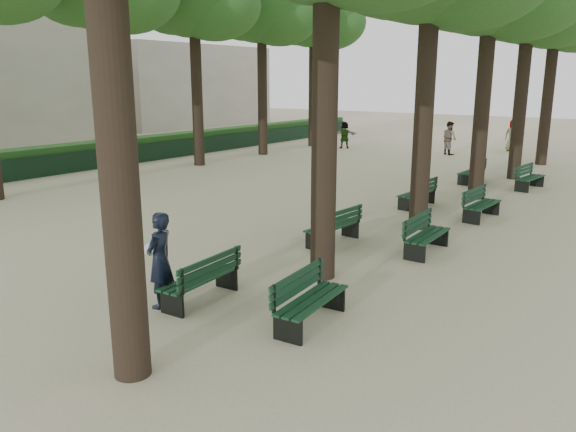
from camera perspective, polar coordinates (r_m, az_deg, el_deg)
The scene contains 19 objects.
ground at distance 10.78m, azimuth -12.17°, elevation -8.85°, with size 120.00×120.00×0.00m, color #C1B892.
tree_central_5 at distance 30.37m, azimuth 25.75°, elevation 19.18°, with size 6.00×6.00×9.95m.
tree_far_4 at distance 31.63m, azimuth -2.72°, elevation 21.08°, with size 6.00×6.00×10.45m.
tree_far_5 at distance 35.65m, azimuth 2.63°, elevation 20.24°, with size 6.00×6.00×10.45m.
bench_left_0 at distance 10.76m, azimuth -8.86°, elevation -7.18°, with size 0.70×1.84×0.92m.
bench_left_1 at distance 14.34m, azimuth 4.58°, elevation -1.73°, with size 0.70×1.84×0.92m.
bench_left_2 at distance 18.92m, azimuth 12.94°, elevation 1.75°, with size 0.68×1.83×0.92m.
bench_left_3 at distance 23.95m, azimuth 18.11°, elevation 3.88°, with size 0.63×1.82×0.92m.
bench_right_0 at distance 9.67m, azimuth 2.39°, elevation -9.48°, with size 0.73×1.84×0.92m.
bench_right_1 at distance 13.91m, azimuth 13.94°, elevation -2.59°, with size 0.63×1.82×0.92m.
bench_right_2 at distance 17.75m, azimuth 19.08°, elevation 0.56°, with size 0.67×1.83×0.92m.
bench_right_3 at distance 23.29m, azimuth 23.34°, elevation 3.17°, with size 0.78×1.86×0.92m.
man_with_map at distance 10.46m, azimuth -12.88°, elevation -4.39°, with size 0.69×0.77×1.78m.
pedestrian_a at distance 32.60m, azimuth 16.06°, elevation 7.61°, with size 0.89×0.37×1.84m, color #262628.
pedestrian_d at distance 35.46m, azimuth 21.85°, elevation 7.61°, with size 0.89×0.36×1.82m, color #262628.
pedestrian_e at distance 34.50m, azimuth 5.76°, elevation 8.19°, with size 1.49×0.32×1.61m, color #262628.
fence at distance 28.79m, azimuth -16.09°, elevation 5.93°, with size 0.08×42.00×0.90m, color black.
hedge at distance 29.32m, azimuth -16.96°, elevation 6.30°, with size 1.20×42.00×1.20m, color #1B4819.
building_far at distance 54.58m, azimuth -12.33°, elevation 12.79°, with size 12.00×16.00×7.00m, color #B7B2A3.
Camera 1 is at (7.52, -6.55, 4.08)m, focal length 35.00 mm.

